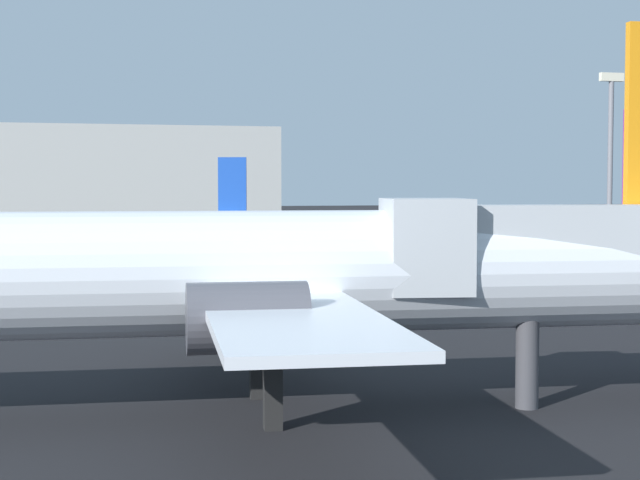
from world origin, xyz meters
The scene contains 4 objects.
airplane_at_gate centered at (0.79, 22.26, 4.18)m, with size 39.16×23.54×11.80m.
airplane_distant centered at (0.56, 82.18, 2.85)m, with size 28.92×20.69×9.17m.
jet_bridge centered at (12.84, 20.28, 4.81)m, with size 16.65×4.82×6.36m.
light_mast_right centered at (46.72, 77.57, 9.93)m, with size 2.40×0.50×17.39m.
Camera 1 is at (-3.57, -6.03, 6.77)m, focal length 54.90 mm.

